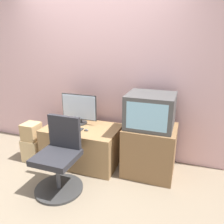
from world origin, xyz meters
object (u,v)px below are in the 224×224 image
Objects in this scene: mouse at (86,130)px; crt_tv at (150,110)px; office_chair at (59,161)px; cardboard_box_lower at (34,149)px; main_monitor at (79,109)px; keyboard at (73,129)px.

mouse is 0.11× the size of crt_tv.
office_chair is at bearing -100.30° from mouse.
office_chair is at bearing -142.74° from crt_tv.
cardboard_box_lower is at bearing -170.61° from crt_tv.
office_chair is at bearing -30.26° from cardboard_box_lower.
main_monitor is 1.61× the size of cardboard_box_lower.
crt_tv is 1.74× the size of cardboard_box_lower.
keyboard is at bearing -171.07° from crt_tv.
crt_tv is 0.67× the size of office_chair.
crt_tv reaches higher than office_chair.
office_chair is (-0.93, -0.71, -0.51)m from crt_tv.
keyboard is 0.20m from mouse.
main_monitor is 1.06m from crt_tv.
main_monitor is at bearing 28.77° from cardboard_box_lower.
main_monitor reaches higher than office_chair.
crt_tv is (0.83, 0.17, 0.32)m from mouse.
main_monitor is at bearing 176.56° from crt_tv.
keyboard is 0.75m from cardboard_box_lower.
mouse is 0.07× the size of office_chair.
main_monitor is at bearing 133.89° from mouse.
mouse is at bearing -46.11° from main_monitor.
crt_tv is at bearing 11.23° from mouse.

